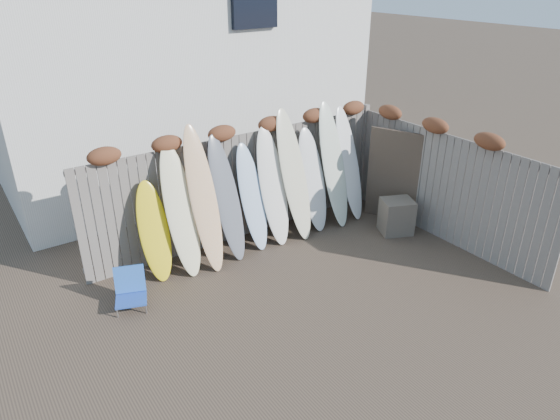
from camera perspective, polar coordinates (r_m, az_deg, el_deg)
ground at (r=8.00m, az=4.97°, el=-9.58°), size 80.00×80.00×0.00m
back_fence at (r=9.18m, az=-3.95°, el=3.81°), size 6.05×0.28×2.24m
right_fence at (r=9.58m, az=18.30°, el=3.20°), size 0.28×4.40×2.24m
house at (r=12.47m, az=-12.75°, el=18.77°), size 8.50×5.50×6.33m
beach_chair at (r=7.92m, az=-16.73°, el=-8.68°), size 0.59×0.61×0.60m
wooden_crate at (r=9.83m, az=13.18°, el=-0.71°), size 0.73×0.68×0.68m
lattice_panel at (r=10.11m, az=13.28°, el=3.70°), size 0.54×1.15×1.85m
surfboard_0 at (r=8.28m, az=-14.18°, el=-2.41°), size 0.54×0.63×1.62m
surfboard_1 at (r=8.25m, az=-11.29°, el=-0.15°), size 0.51×0.76×2.15m
surfboard_2 at (r=8.30m, az=-8.72°, el=1.18°), size 0.47×0.85×2.40m
surfboard_3 at (r=8.58m, az=-6.11°, el=1.29°), size 0.55×0.80×2.15m
surfboard_4 at (r=8.90m, az=-3.22°, el=1.45°), size 0.49×0.70×1.90m
surfboard_5 at (r=9.05m, az=-0.82°, el=2.67°), size 0.55×0.77×2.12m
surfboard_6 at (r=9.20m, az=1.60°, el=3.99°), size 0.62×0.88×2.39m
surfboard_7 at (r=9.58m, az=3.75°, el=3.43°), size 0.55×0.71×1.95m
surfboard_8 at (r=9.75m, az=6.13°, el=5.12°), size 0.51×0.84×2.38m
surfboard_9 at (r=10.08m, az=7.90°, el=5.24°), size 0.55×0.82×2.22m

